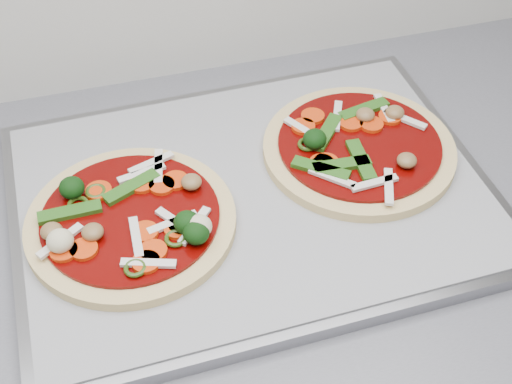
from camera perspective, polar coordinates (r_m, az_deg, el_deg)
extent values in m
cube|color=slate|center=(0.73, 12.75, -3.15)|extent=(3.60, 0.60, 0.04)
cube|color=gray|center=(0.70, -0.28, -0.38)|extent=(0.47, 0.35, 0.02)
cube|color=gray|center=(0.70, -0.28, 0.11)|extent=(0.45, 0.33, 0.00)
cylinder|color=#DCC278|center=(0.67, -9.95, -2.37)|extent=(0.26, 0.26, 0.01)
cylinder|color=#5E0704|center=(0.67, -10.03, -1.96)|extent=(0.22, 0.22, 0.00)
cube|color=silver|center=(0.70, -9.14, 1.49)|extent=(0.05, 0.02, 0.00)
ellipsoid|color=#12380E|center=(0.69, -14.53, 0.35)|extent=(0.03, 0.03, 0.02)
cylinder|color=#ED3900|center=(0.64, -13.61, -4.47)|extent=(0.03, 0.03, 0.00)
cube|color=silver|center=(0.70, -7.81, 2.04)|extent=(0.02, 0.05, 0.00)
ellipsoid|color=olive|center=(0.66, -16.03, -3.03)|extent=(0.02, 0.02, 0.01)
torus|color=#2C4611|center=(0.64, -6.46, -3.72)|extent=(0.02, 0.02, 0.00)
torus|color=#2C4611|center=(0.69, -12.69, 0.03)|extent=(0.03, 0.03, 0.00)
ellipsoid|color=#12380E|center=(0.63, -4.81, -3.26)|extent=(0.03, 0.03, 0.02)
cylinder|color=#ED3900|center=(0.65, -8.88, -3.17)|extent=(0.04, 0.04, 0.00)
ellipsoid|color=beige|center=(0.63, -4.59, -2.77)|extent=(0.03, 0.03, 0.02)
ellipsoid|color=beige|center=(0.64, -15.40, -3.79)|extent=(0.02, 0.02, 0.02)
cylinder|color=#ED3900|center=(0.65, -5.93, -2.68)|extent=(0.03, 0.03, 0.00)
cylinder|color=#ED3900|center=(0.68, -7.54, 0.53)|extent=(0.03, 0.03, 0.00)
cylinder|color=#ED3900|center=(0.63, -8.23, -4.69)|extent=(0.03, 0.03, 0.00)
cube|color=silver|center=(0.64, -4.94, -2.71)|extent=(0.04, 0.04, 0.00)
cylinder|color=#ED3900|center=(0.62, -8.79, -5.57)|extent=(0.03, 0.03, 0.00)
cube|color=silver|center=(0.65, -6.69, -2.46)|extent=(0.05, 0.02, 0.00)
cylinder|color=#ED3900|center=(0.69, -9.11, 0.66)|extent=(0.03, 0.03, 0.00)
ellipsoid|color=#12380E|center=(0.64, -5.56, -2.44)|extent=(0.03, 0.03, 0.02)
cube|color=silver|center=(0.64, -9.57, -3.59)|extent=(0.01, 0.05, 0.00)
cylinder|color=#ED3900|center=(0.65, -15.13, -4.57)|extent=(0.03, 0.03, 0.00)
cylinder|color=#ED3900|center=(0.69, -12.48, 0.09)|extent=(0.04, 0.04, 0.00)
torus|color=#2C4611|center=(0.68, -14.04, -0.95)|extent=(0.03, 0.03, 0.00)
cube|color=#265A19|center=(0.69, -9.93, 0.41)|extent=(0.06, 0.04, 0.00)
cube|color=silver|center=(0.65, -15.40, -3.80)|extent=(0.04, 0.03, 0.00)
cylinder|color=#ED3900|center=(0.64, -6.29, -2.94)|extent=(0.03, 0.03, 0.00)
ellipsoid|color=olive|center=(0.68, -5.20, 0.81)|extent=(0.02, 0.02, 0.01)
cube|color=#265A19|center=(0.68, -14.67, -1.57)|extent=(0.06, 0.02, 0.00)
ellipsoid|color=olive|center=(0.65, -12.94, -3.14)|extent=(0.03, 0.03, 0.01)
cube|color=silver|center=(0.71, -8.38, 2.30)|extent=(0.05, 0.02, 0.00)
cube|color=silver|center=(0.62, -8.60, -5.66)|extent=(0.05, 0.02, 0.00)
cylinder|color=#ED3900|center=(0.69, -6.46, 0.92)|extent=(0.03, 0.03, 0.00)
torus|color=#2C4611|center=(0.62, -9.64, -6.02)|extent=(0.02, 0.02, 0.00)
cube|color=silver|center=(0.65, -6.38, -2.44)|extent=(0.03, 0.04, 0.00)
cylinder|color=#DCC278|center=(0.74, 8.22, 3.42)|extent=(0.23, 0.23, 0.01)
cylinder|color=#5E0704|center=(0.74, 8.28, 3.83)|extent=(0.19, 0.19, 0.00)
cube|color=silver|center=(0.78, 10.21, 6.61)|extent=(0.01, 0.05, 0.00)
torus|color=#2C4611|center=(0.72, 4.13, 3.83)|extent=(0.03, 0.03, 0.00)
cube|color=silver|center=(0.77, 11.83, 5.71)|extent=(0.04, 0.04, 0.00)
cylinder|color=#ED3900|center=(0.74, 3.80, 5.25)|extent=(0.03, 0.03, 0.00)
cylinder|color=#ED3900|center=(0.77, 10.68, 5.93)|extent=(0.03, 0.03, 0.00)
cylinder|color=#ED3900|center=(0.76, 9.23, 5.36)|extent=(0.03, 0.03, 0.00)
cube|color=#265A19|center=(0.70, 5.21, 1.84)|extent=(0.05, 0.05, 0.00)
ellipsoid|color=olive|center=(0.77, 11.04, 6.26)|extent=(0.02, 0.02, 0.01)
cube|color=silver|center=(0.76, 6.50, 6.06)|extent=(0.03, 0.05, 0.00)
cylinder|color=#ED3900|center=(0.70, 5.28, 2.31)|extent=(0.04, 0.04, 0.00)
ellipsoid|color=olive|center=(0.76, 8.74, 6.12)|extent=(0.03, 0.03, 0.01)
cube|color=silver|center=(0.69, 9.45, 0.72)|extent=(0.05, 0.01, 0.00)
cube|color=silver|center=(0.69, 10.57, 0.43)|extent=(0.03, 0.05, 0.00)
torus|color=#2C4611|center=(0.70, 5.28, 1.94)|extent=(0.03, 0.03, 0.00)
cylinder|color=#ED3900|center=(0.75, 7.61, 5.48)|extent=(0.03, 0.03, 0.00)
cylinder|color=#ED3900|center=(0.76, 4.56, 6.07)|extent=(0.03, 0.03, 0.00)
ellipsoid|color=olive|center=(0.71, 11.97, 2.49)|extent=(0.03, 0.03, 0.01)
ellipsoid|color=#12380E|center=(0.72, 4.72, 4.24)|extent=(0.03, 0.03, 0.02)
cylinder|color=#ED3900|center=(0.70, 5.63, 2.37)|extent=(0.03, 0.03, 0.00)
cylinder|color=#ED3900|center=(0.70, 5.21, 1.99)|extent=(0.03, 0.03, 0.00)
cube|color=silver|center=(0.74, 3.76, 5.00)|extent=(0.03, 0.05, 0.00)
cube|color=silver|center=(0.69, 6.10, 1.14)|extent=(0.04, 0.04, 0.00)
cube|color=#265A19|center=(0.71, 8.40, 2.54)|extent=(0.02, 0.06, 0.00)
cube|color=#265A19|center=(0.74, 5.69, 4.78)|extent=(0.05, 0.05, 0.00)
cube|color=#265A19|center=(0.77, 8.62, 6.54)|extent=(0.06, 0.03, 0.00)
cube|color=#265A19|center=(0.70, 6.88, 2.18)|extent=(0.06, 0.02, 0.00)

